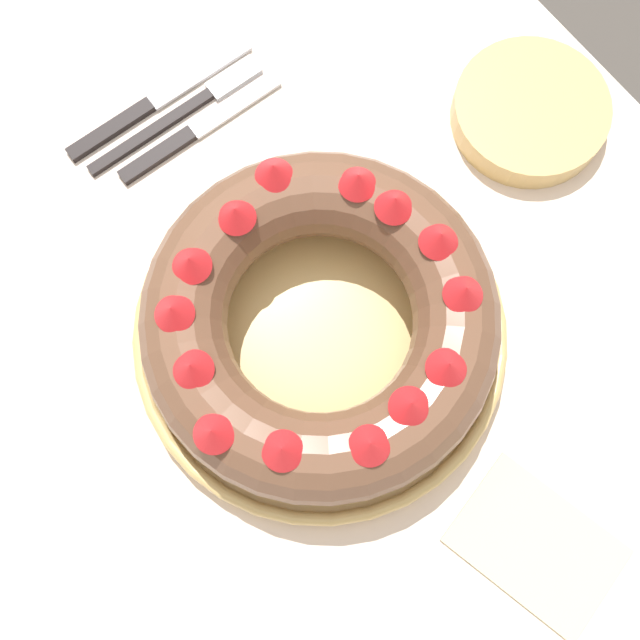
{
  "coord_description": "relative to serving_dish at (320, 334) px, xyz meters",
  "views": [
    {
      "loc": [
        0.11,
        -0.08,
        1.43
      ],
      "look_at": [
        -0.02,
        0.03,
        0.79
      ],
      "focal_mm": 42.0,
      "sensor_mm": 36.0,
      "label": 1
    }
  ],
  "objects": [
    {
      "name": "ground_plane",
      "position": [
        0.02,
        -0.03,
        -0.74
      ],
      "size": [
        8.0,
        8.0,
        0.0
      ],
      "primitive_type": "plane",
      "color": "#4C4742"
    },
    {
      "name": "dining_table",
      "position": [
        0.02,
        -0.03,
        -0.12
      ],
      "size": [
        1.11,
        0.92,
        0.72
      ],
      "color": "beige",
      "rests_on": "ground_plane"
    },
    {
      "name": "serving_dish",
      "position": [
        0.0,
        0.0,
        0.0
      ],
      "size": [
        0.36,
        0.36,
        0.03
      ],
      "color": "tan",
      "rests_on": "dining_table"
    },
    {
      "name": "bundt_cake",
      "position": [
        -0.0,
        -0.0,
        0.05
      ],
      "size": [
        0.32,
        0.32,
        0.1
      ],
      "color": "brown",
      "rests_on": "serving_dish"
    },
    {
      "name": "fork",
      "position": [
        -0.29,
        0.04,
        -0.01
      ],
      "size": [
        0.02,
        0.21,
        0.01
      ],
      "rotation": [
        0.0,
        0.0,
        0.05
      ],
      "color": "black",
      "rests_on": "dining_table"
    },
    {
      "name": "serving_knife",
      "position": [
        -0.31,
        0.01,
        -0.01
      ],
      "size": [
        0.02,
        0.23,
        0.01
      ],
      "rotation": [
        0.0,
        0.0,
        0.0
      ],
      "color": "black",
      "rests_on": "dining_table"
    },
    {
      "name": "cake_knife",
      "position": [
        -0.26,
        0.02,
        -0.01
      ],
      "size": [
        0.02,
        0.2,
        0.01
      ],
      "rotation": [
        0.0,
        0.0,
        -0.04
      ],
      "color": "black",
      "rests_on": "dining_table"
    },
    {
      "name": "side_bowl",
      "position": [
        -0.06,
        0.32,
        0.0
      ],
      "size": [
        0.16,
        0.16,
        0.03
      ],
      "primitive_type": "cylinder",
      "color": "tan",
      "rests_on": "dining_table"
    },
    {
      "name": "napkin",
      "position": [
        0.27,
        0.04,
        -0.01
      ],
      "size": [
        0.17,
        0.13,
        0.0
      ],
      "primitive_type": "cube",
      "rotation": [
        0.0,
        0.0,
        0.26
      ],
      "color": "beige",
      "rests_on": "dining_table"
    }
  ]
}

